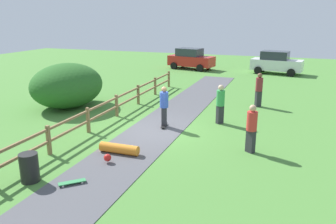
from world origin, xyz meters
TOP-DOWN VIEW (x-y plane):
  - ground_plane at (0.00, 0.00)m, footprint 60.00×60.00m
  - asphalt_path at (0.00, 0.00)m, footprint 2.40×28.00m
  - wooden_fence at (-2.60, 0.00)m, footprint 0.12×18.12m
  - bush_large at (-5.99, 2.04)m, footprint 3.59×4.31m
  - trash_bin at (-1.80, -5.77)m, footprint 0.56×0.56m
  - skater_riding at (0.22, 0.48)m, footprint 0.45×0.82m
  - skater_fallen at (-0.25, -3.02)m, footprint 1.49×1.18m
  - skateboard_loose at (-0.47, -5.54)m, footprint 0.72×0.70m
  - bystander_green at (2.46, 1.89)m, footprint 0.53×0.53m
  - bystander_red at (4.22, -1.17)m, footprint 0.53×0.53m
  - bystander_maroon at (3.84, 5.61)m, footprint 0.54×0.54m
  - parked_car_red at (-3.43, 17.39)m, footprint 4.46×2.63m
  - parked_car_white at (4.18, 17.38)m, footprint 4.40×2.46m

SIDE VIEW (x-z plane):
  - ground_plane at x=0.00m, z-range 0.00..0.00m
  - asphalt_path at x=0.00m, z-range 0.00..0.02m
  - skateboard_loose at x=-0.47m, z-range 0.05..0.13m
  - skater_fallen at x=-0.25m, z-range 0.02..0.38m
  - trash_bin at x=-1.80m, z-range 0.00..0.90m
  - wooden_fence at x=-2.60m, z-range 0.12..1.22m
  - parked_car_red at x=-3.43m, z-range 0.00..1.92m
  - parked_car_white at x=4.18m, z-range 0.00..1.92m
  - bystander_red at x=4.22m, z-range 0.10..1.90m
  - bystander_green at x=2.46m, z-range 0.10..1.93m
  - bystander_maroon at x=3.84m, z-range 0.11..1.97m
  - skater_riding at x=0.22m, z-range 0.13..1.97m
  - bush_large at x=-5.99m, z-range 0.00..2.39m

